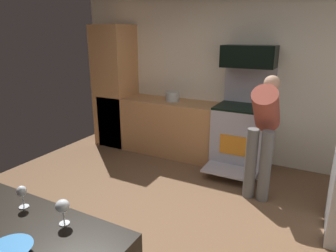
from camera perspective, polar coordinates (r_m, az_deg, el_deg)
ground_plane at (r=3.30m, az=-3.59°, el=-19.16°), size 5.20×4.80×0.02m
wall_back at (r=4.85m, az=10.90°, el=9.23°), size 5.20×0.12×2.60m
lower_cabinet_run at (r=5.05m, az=-0.66°, el=-0.04°), size 2.40×0.60×0.90m
cabinet_column at (r=5.45m, az=-10.03°, el=7.46°), size 0.60×0.60×2.10m
oven_range at (r=4.56m, az=13.87°, el=-1.70°), size 0.76×1.02×1.49m
microwave at (r=4.44m, az=15.26°, el=12.74°), size 0.74×0.38×0.31m
person_cook at (r=3.73m, az=17.82°, el=-0.28°), size 0.31×0.64×1.46m
mixing_bowl_large at (r=1.75m, az=-27.91°, el=-20.57°), size 0.21×0.21×0.06m
wine_glass_near at (r=2.09m, az=-26.20°, el=-11.36°), size 0.06×0.06×0.15m
wine_glass_mid at (r=1.83m, az=-19.54°, el=-14.37°), size 0.08×0.08×0.15m
stock_pot at (r=4.85m, az=0.90°, el=5.67°), size 0.23×0.23×0.15m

